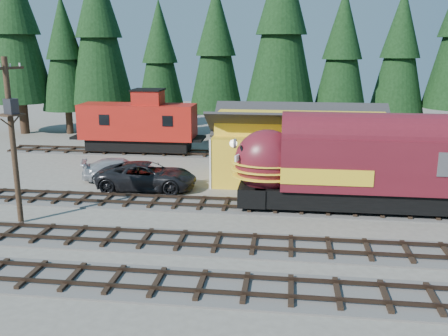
# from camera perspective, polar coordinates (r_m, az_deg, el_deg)

# --- Properties ---
(ground) EXTENTS (120.00, 120.00, 0.00)m
(ground) POSITION_cam_1_polar(r_m,az_deg,el_deg) (26.33, 8.95, -7.42)
(ground) COLOR #6B665B
(ground) RESTS_ON ground
(track_spur) EXTENTS (32.00, 3.20, 0.33)m
(track_spur) POSITION_cam_1_polar(r_m,az_deg,el_deg) (44.51, -4.56, 1.64)
(track_spur) COLOR #4C4947
(track_spur) RESTS_ON ground
(depot) EXTENTS (12.80, 7.00, 5.30)m
(depot) POSITION_cam_1_polar(r_m,az_deg,el_deg) (35.65, 8.75, 3.19)
(depot) COLOR gold
(depot) RESTS_ON ground
(conifer_backdrop) EXTENTS (79.46, 21.55, 16.98)m
(conifer_backdrop) POSITION_cam_1_polar(r_m,az_deg,el_deg) (49.96, 14.47, 14.31)
(conifer_backdrop) COLOR black
(conifer_backdrop) RESTS_ON ground
(locomotive) EXTENTS (16.20, 3.22, 4.40)m
(locomotive) POSITION_cam_1_polar(r_m,az_deg,el_deg) (29.72, 16.00, -0.12)
(locomotive) COLOR black
(locomotive) RESTS_ON ground
(caboose) EXTENTS (10.20, 2.96, 5.30)m
(caboose) POSITION_cam_1_polar(r_m,az_deg,el_deg) (45.06, -9.73, 4.95)
(caboose) COLOR black
(caboose) RESTS_ON ground
(utility_pole) EXTENTS (1.42, 2.06, 8.93)m
(utility_pole) POSITION_cam_1_polar(r_m,az_deg,el_deg) (28.55, -23.05, 3.93)
(utility_pole) COLOR black
(utility_pole) RESTS_ON ground
(pickup_truck_a) EXTENTS (6.75, 3.30, 1.85)m
(pickup_truck_a) POSITION_cam_1_polar(r_m,az_deg,el_deg) (33.89, -8.80, -0.91)
(pickup_truck_a) COLOR black
(pickup_truck_a) RESTS_ON ground
(pickup_truck_b) EXTENTS (5.77, 3.79, 1.55)m
(pickup_truck_b) POSITION_cam_1_polar(r_m,az_deg,el_deg) (36.62, -11.78, -0.16)
(pickup_truck_b) COLOR #B0B3B8
(pickup_truck_b) RESTS_ON ground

